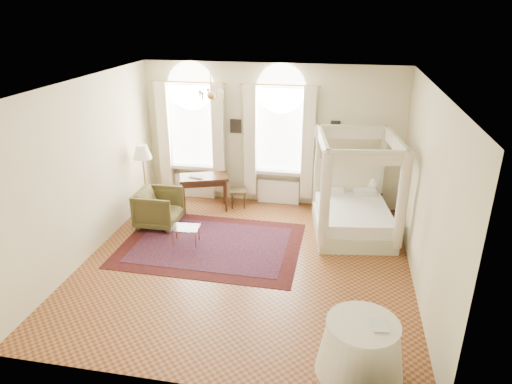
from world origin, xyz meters
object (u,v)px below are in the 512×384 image
(armchair, at_px, (159,208))
(floor_lamp, at_px, (142,155))
(canopy_bed, at_px, (353,212))
(nightstand, at_px, (370,202))
(side_table, at_px, (361,348))
(writing_desk, at_px, (204,181))
(stool, at_px, (238,192))
(coffee_table, at_px, (185,229))

(armchair, xyz_separation_m, floor_lamp, (-0.52, 0.56, 0.99))
(canopy_bed, distance_m, nightstand, 1.15)
(nightstand, xyz_separation_m, armchair, (-4.54, -1.47, 0.13))
(canopy_bed, bearing_deg, side_table, -88.89)
(writing_desk, distance_m, stool, 0.86)
(armchair, bearing_deg, coffee_table, -130.08)
(nightstand, distance_m, writing_desk, 3.86)
(stool, height_order, side_table, side_table)
(nightstand, height_order, side_table, side_table)
(coffee_table, bearing_deg, armchair, 140.09)
(coffee_table, bearing_deg, side_table, -40.60)
(nightstand, bearing_deg, floor_lamp, -169.77)
(side_table, bearing_deg, writing_desk, 127.11)
(nightstand, xyz_separation_m, floor_lamp, (-5.06, -0.91, 1.11))
(stool, bearing_deg, armchair, -138.93)
(floor_lamp, relative_size, side_table, 1.42)
(armchair, height_order, coffee_table, armchair)
(armchair, relative_size, coffee_table, 1.56)
(writing_desk, xyz_separation_m, side_table, (3.48, -4.60, -0.32))
(writing_desk, height_order, stool, writing_desk)
(canopy_bed, bearing_deg, floor_lamp, 178.19)
(canopy_bed, height_order, writing_desk, canopy_bed)
(canopy_bed, distance_m, floor_lamp, 4.74)
(writing_desk, xyz_separation_m, coffee_table, (0.11, -1.71, -0.37))
(coffee_table, xyz_separation_m, floor_lamp, (-1.36, 1.26, 1.06))
(canopy_bed, relative_size, side_table, 1.88)
(coffee_table, xyz_separation_m, side_table, (3.37, -2.89, 0.05))
(stool, relative_size, coffee_table, 0.78)
(canopy_bed, bearing_deg, armchair, -174.34)
(writing_desk, bearing_deg, floor_lamp, -159.90)
(nightstand, distance_m, floor_lamp, 5.26)
(stool, bearing_deg, side_table, -60.69)
(nightstand, relative_size, armchair, 0.62)
(writing_desk, height_order, side_table, writing_desk)
(armchair, distance_m, side_table, 5.53)
(canopy_bed, height_order, floor_lamp, canopy_bed)
(canopy_bed, height_order, coffee_table, canopy_bed)
(stool, distance_m, side_table, 5.58)
(side_table, bearing_deg, canopy_bed, 91.11)
(nightstand, relative_size, writing_desk, 0.45)
(floor_lamp, height_order, side_table, floor_lamp)
(writing_desk, distance_m, armchair, 1.28)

